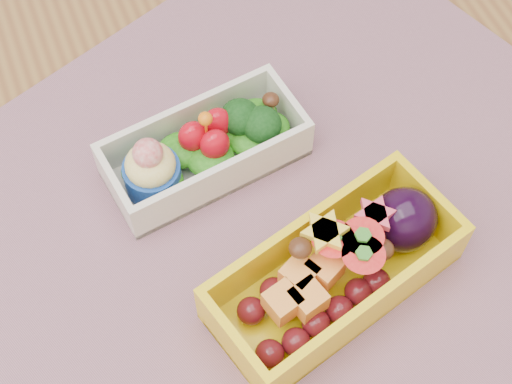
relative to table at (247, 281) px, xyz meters
name	(u,v)px	position (x,y,z in m)	size (l,w,h in m)	color
table	(247,281)	(0.00, 0.00, 0.00)	(1.20, 0.80, 0.75)	brown
placemat	(249,227)	(0.00, 0.00, 0.10)	(0.56, 0.43, 0.00)	gray
bento_white	(204,149)	(-0.01, 0.06, 0.12)	(0.16, 0.09, 0.06)	silver
bento_yellow	(340,269)	(0.04, -0.07, 0.13)	(0.19, 0.12, 0.06)	yellow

